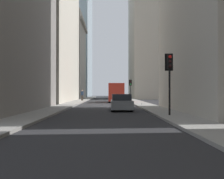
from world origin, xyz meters
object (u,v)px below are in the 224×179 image
traffic_light_foreground (169,70)px  discarded_bottle (142,104)px  hatchback_grey (121,103)px  pedestrian (82,95)px  traffic_light_midblock (131,85)px  delivery_truck (116,93)px

traffic_light_foreground → discarded_bottle: (11.67, 0.21, -2.77)m
hatchback_grey → traffic_light_foreground: bearing=-154.7°
hatchback_grey → pedestrian: size_ratio=2.41×
discarded_bottle → hatchback_grey: bearing=156.3°
traffic_light_midblock → pedestrian: size_ratio=2.07×
traffic_light_foreground → traffic_light_midblock: 29.84m
traffic_light_midblock → discarded_bottle: bearing=178.9°
traffic_light_midblock → delivery_truck: bearing=158.8°
pedestrian → traffic_light_foreground: bearing=-162.4°
delivery_truck → traffic_light_foreground: (-22.38, -2.77, 1.56)m
hatchback_grey → pedestrian: pedestrian is taller
hatchback_grey → traffic_light_midblock: traffic_light_midblock is taller
delivery_truck → traffic_light_foreground: 22.61m
traffic_light_midblock → pedestrian: (-3.61, 8.45, -1.73)m
delivery_truck → hatchback_grey: delivery_truck is taller
discarded_bottle → traffic_light_foreground: bearing=-179.0°
hatchback_grey → discarded_bottle: (5.83, -2.56, -0.42)m
traffic_light_midblock → discarded_bottle: (-18.17, 0.34, -2.60)m
delivery_truck → traffic_light_midblock: traffic_light_midblock is taller
pedestrian → discarded_bottle: size_ratio=6.61×
traffic_light_foreground → discarded_bottle: 12.00m
hatchback_grey → discarded_bottle: hatchback_grey is taller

